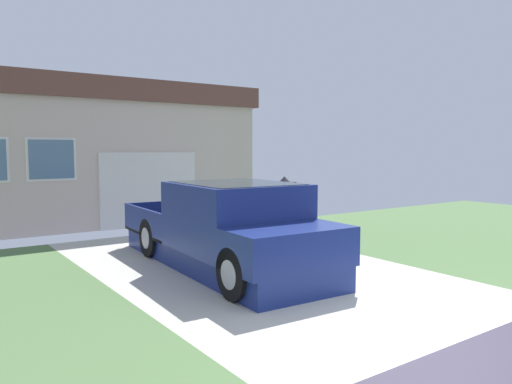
{
  "coord_description": "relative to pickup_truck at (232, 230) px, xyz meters",
  "views": [
    {
      "loc": [
        -5.12,
        -3.13,
        2.23
      ],
      "look_at": [
        0.4,
        4.7,
        1.4
      ],
      "focal_mm": 34.28,
      "sensor_mm": 36.0,
      "label": 1
    }
  ],
  "objects": [
    {
      "name": "pickup_truck",
      "position": [
        0.0,
        0.0,
        0.0
      ],
      "size": [
        2.24,
        5.66,
        1.64
      ],
      "rotation": [
        0.0,
        0.0,
        3.09
      ],
      "color": "navy",
      "rests_on": "ground"
    },
    {
      "name": "person_with_hat",
      "position": [
        1.43,
        0.25,
        0.22
      ],
      "size": [
        0.5,
        0.5,
        1.69
      ],
      "rotation": [
        0.0,
        0.0,
        -2.86
      ],
      "color": "#333842",
      "rests_on": "ground"
    },
    {
      "name": "handbag",
      "position": [
        1.59,
        0.09,
        -0.62
      ],
      "size": [
        0.34,
        0.15,
        0.39
      ],
      "color": "brown",
      "rests_on": "ground"
    },
    {
      "name": "house_with_garage",
      "position": [
        0.1,
        8.64,
        1.4
      ],
      "size": [
        9.12,
        5.91,
        4.24
      ],
      "color": "#C4B1A1",
      "rests_on": "ground"
    },
    {
      "name": "wheeled_trash_bin",
      "position": [
        3.93,
        3.31,
        -0.18
      ],
      "size": [
        0.6,
        0.72,
        1.04
      ],
      "color": "#286B38",
      "rests_on": "ground"
    }
  ]
}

